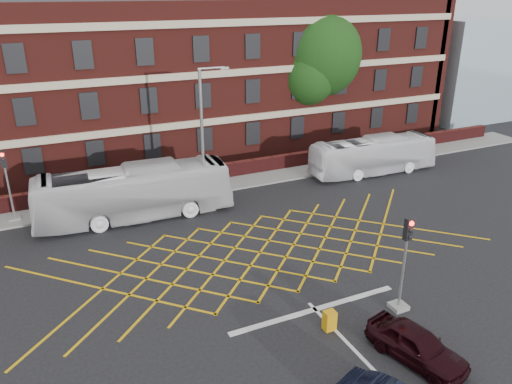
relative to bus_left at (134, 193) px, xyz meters
name	(u,v)px	position (x,y,z in m)	size (l,w,h in m)	color
ground	(278,271)	(4.89, -9.03, -1.60)	(120.00, 120.00, 0.00)	black
victorian_building	(156,55)	(5.13, 12.96, 6.23)	(51.00, 12.17, 20.40)	#511914
boundary_wall	(193,176)	(4.89, 3.97, -1.05)	(56.00, 0.50, 1.10)	#451212
far_pavement	(198,187)	(4.89, 2.97, -1.54)	(60.00, 3.00, 0.12)	slate
glass_block	(470,66)	(38.89, 11.97, 3.40)	(14.00, 10.00, 10.00)	#99B2BF
box_junction_hatching	(260,252)	(4.89, -7.03, -1.59)	(11.50, 0.12, 0.02)	#CC990C
stop_line	(315,309)	(4.89, -12.53, -1.59)	(8.00, 0.30, 0.02)	silver
bus_left	(134,193)	(0.00, 0.00, 0.00)	(2.69, 11.50, 3.20)	silver
bus_right	(373,156)	(17.63, 0.38, -0.25)	(2.28, 9.73, 2.71)	white
car_maroon	(416,345)	(6.62, -16.75, -0.94)	(1.56, 3.88, 1.32)	black
deciduous_tree	(318,61)	(17.57, 8.51, 5.59)	(7.44, 7.10, 11.26)	black
traffic_light_near	(403,273)	(8.18, -13.97, 0.16)	(0.70, 0.70, 4.27)	slate
traffic_light_far	(10,193)	(-6.62, 2.65, 0.16)	(0.70, 0.70, 4.27)	slate
street_lamp	(204,164)	(4.23, -0.58, 1.35)	(2.25, 1.00, 8.66)	slate
utility_cabinet	(329,320)	(4.71, -13.90, -1.18)	(0.47, 0.39, 0.84)	#CD8B0C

